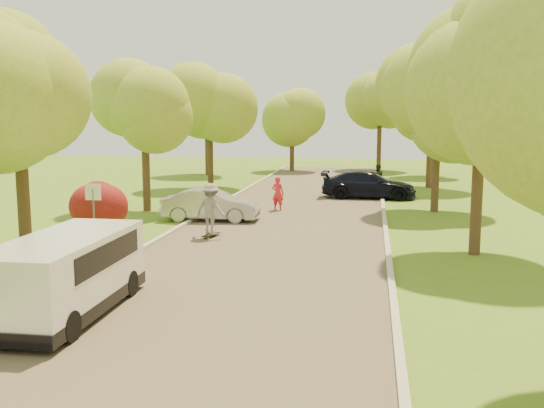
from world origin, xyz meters
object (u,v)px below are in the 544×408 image
Objects in this scene: street_sign at (93,202)px; longboard at (211,235)px; person_striped at (278,194)px; minivan at (67,274)px; dark_sedan at (368,185)px; person_olive at (377,178)px; silver_sedan at (211,205)px; skateboarder at (211,209)px.

street_sign is 2.16× the size of longboard.
longboard is at bearing 92.29° from person_striped.
minivan reaches higher than longboard.
person_striped is (-4.21, -5.13, 0.07)m from dark_sedan.
person_striped is (2.29, 15.89, -0.14)m from minivan.
minivan is 24.71m from person_olive.
person_striped reaches higher than silver_sedan.
dark_sedan is (6.60, 8.41, 0.06)m from silver_sedan.
street_sign is at bearing 110.04° from minivan.
skateboarder is 15.89m from person_olive.
silver_sedan is at bearing -57.91° from longboard.
street_sign is at bearing 148.27° from dark_sedan.
silver_sedan is at bearing 21.29° from person_olive.
silver_sedan is at bearing 66.81° from street_sign.
minivan reaches higher than silver_sedan.
silver_sedan is (2.50, 5.83, -0.88)m from street_sign.
minivan is 2.94× the size of person_olive.
skateboarder is at bearing 31.25° from person_olive.
dark_sedan is at bearing -98.28° from longboard.
skateboarder is (0.00, 0.00, 0.96)m from longboard.
silver_sedan is 3.73m from skateboarder.
street_sign reaches higher than silver_sedan.
longboard is (-5.63, -11.99, -0.63)m from dark_sedan.
skateboarder is 7.01m from person_striped.
skateboarder reaches higher than person_striped.
dark_sedan is 3.15× the size of person_striped.
person_striped is at bearing -84.82° from longboard.
skateboarder reaches higher than dark_sedan.
minivan is 9.08m from skateboarder.
street_sign is 7.29m from minivan.
silver_sedan is at bearing 67.89° from person_striped.
person_striped is at bearing -84.82° from skateboarder.
longboard is 0.96m from skateboarder.
longboard is 0.53× the size of skateboarder.
skateboarder is 1.15× the size of person_olive.
minivan reaches higher than person_olive.
longboard is at bearing 31.25° from person_olive.
silver_sedan is 0.81× the size of dark_sedan.
street_sign reaches higher than longboard.
skateboarder is at bearing -166.83° from silver_sedan.
silver_sedan is at bearing 89.52° from minivan.
person_striped is at bearing 22.82° from person_olive.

